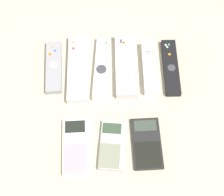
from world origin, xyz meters
name	(u,v)px	position (x,y,z in m)	size (l,w,h in m)	color
ground_plane	(112,110)	(0.00, 0.00, 0.00)	(3.00, 3.00, 0.00)	#B2A88E
remote_0	(54,67)	(-0.17, 0.14, 0.01)	(0.06, 0.18, 0.02)	gray
remote_1	(78,69)	(-0.10, 0.13, 0.01)	(0.06, 0.22, 0.02)	silver
remote_2	(102,68)	(-0.03, 0.13, 0.01)	(0.05, 0.21, 0.02)	white
remote_3	(125,66)	(0.04, 0.14, 0.01)	(0.06, 0.21, 0.03)	silver
remote_4	(150,68)	(0.11, 0.13, 0.01)	(0.05, 0.17, 0.03)	white
remote_5	(171,67)	(0.17, 0.14, 0.01)	(0.05, 0.19, 0.02)	black
calculator_0	(76,146)	(-0.10, -0.11, 0.01)	(0.08, 0.16, 0.01)	silver
calculator_1	(110,145)	(0.00, -0.11, 0.01)	(0.07, 0.14, 0.02)	#B2B2B7
calculator_2	(147,143)	(0.09, -0.10, 0.01)	(0.08, 0.15, 0.01)	black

